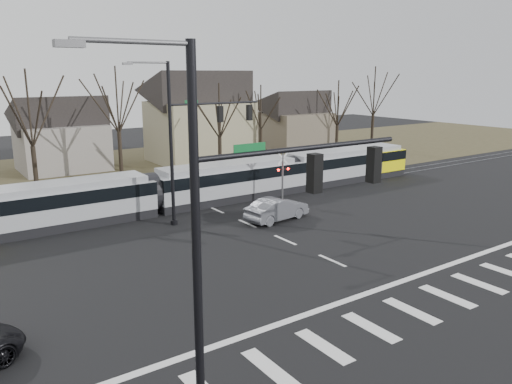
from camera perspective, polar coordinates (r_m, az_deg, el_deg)
ground at (r=25.15m, az=11.85°, el=-9.06°), size 140.00×140.00×0.00m
grass_verge at (r=51.67m, az=-14.63°, el=2.40°), size 140.00×28.00×0.01m
crosswalk at (r=22.84m, az=19.25°, el=-11.92°), size 27.00×2.60×0.01m
stop_line at (r=24.05m, az=14.99°, el=-10.29°), size 28.00×0.35×0.01m
lane_dashes at (r=37.35m, az=-6.10°, el=-1.37°), size 0.18×30.00×0.01m
rail_pair at (r=37.17m, az=-5.95°, el=-1.40°), size 90.00×1.52×0.06m
tram at (r=37.99m, az=-3.40°, el=1.37°), size 38.09×2.83×2.89m
sedan at (r=32.96m, az=2.43°, el=-1.95°), size 2.93×5.07×1.52m
signal_pole_near_left at (r=12.47m, az=-0.34°, el=-4.28°), size 9.28×0.44×10.20m
signal_pole_far at (r=32.13m, az=-7.14°, el=6.54°), size 9.28×0.44×10.20m
rail_crossing_signal at (r=36.94m, az=3.06°, el=1.52°), size 1.08×0.36×4.00m
tree_row at (r=46.19m, az=-10.05°, el=7.64°), size 59.20×7.20×10.00m
house_b at (r=53.50m, az=-21.43°, el=6.58°), size 8.64×7.56×7.65m
house_c at (r=55.52m, az=-6.48°, el=8.94°), size 10.80×8.64×10.10m
house_d at (r=65.59m, az=4.45°, el=8.55°), size 8.64×7.56×7.65m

